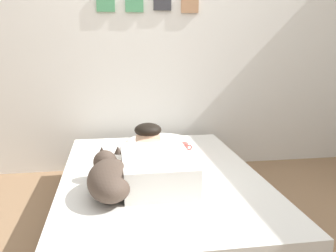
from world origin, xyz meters
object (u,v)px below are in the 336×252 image
Objects in this scene: bed at (160,197)px; person_lying at (154,160)px; dog at (110,177)px; coffee_cup at (182,148)px; cell_phone at (140,177)px; pillow at (157,141)px.

bed is 2.18× the size of person_lying.
coffee_cup is (0.57, 0.75, -0.07)m from dog.
cell_phone is at bearing -126.53° from coffee_cup.
pillow is at bearing 80.82° from person_lying.
dog is 4.60× the size of coffee_cup.
dog reaches higher than bed.
dog is 0.33m from cell_phone.
pillow is 1.00m from dog.
dog is at bearing -128.27° from cell_phone.
person_lying is at bearing 44.08° from dog.
pillow is 0.57× the size of person_lying.
cell_phone reaches higher than bed.
person_lying reaches higher than bed.
dog is at bearing -135.92° from person_lying.
bed is 0.54m from coffee_cup.
person_lying is 0.56m from coffee_cup.
coffee_cup reaches higher than cell_phone.
cell_phone is (-0.38, -0.51, -0.03)m from coffee_cup.
dog is at bearing -127.11° from coffee_cup.
person_lying is at bearing -120.85° from coffee_cup.
coffee_cup is (0.28, 0.48, -0.07)m from person_lying.
person_lying is 1.60× the size of dog.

